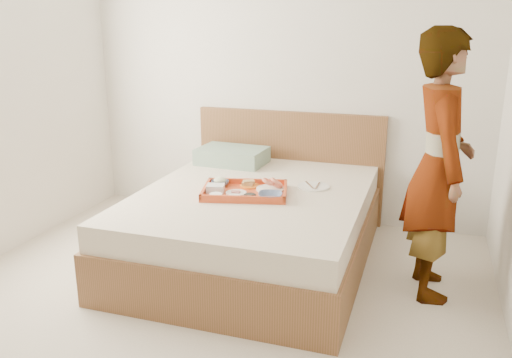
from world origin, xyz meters
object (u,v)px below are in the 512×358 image
Objects in this scene: bed at (254,225)px; dinner_plate at (313,187)px; tray at (245,190)px; person at (439,167)px.

dinner_plate reaches higher than bed.
tray is 1.29m from person.
person reaches higher than dinner_plate.
bed is 8.62× the size of dinner_plate.
bed is 1.35m from person.
person is (1.26, 0.01, 0.28)m from tray.
bed is 3.46× the size of tray.
person is at bearing -3.72° from bed.
person is at bearing -19.27° from dinner_plate.
dinner_plate is (0.42, 0.30, -0.02)m from tray.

